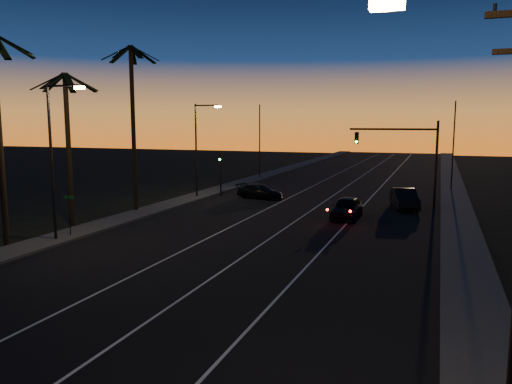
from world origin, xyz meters
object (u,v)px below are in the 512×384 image
at_px(lead_car, 347,208).
at_px(cross_car, 260,191).
at_px(signal_mast, 406,148).
at_px(right_car, 404,199).

bearing_deg(lead_car, cross_car, 143.12).
bearing_deg(signal_mast, cross_car, -178.11).
xyz_separation_m(signal_mast, lead_car, (-3.50, -7.22, -4.00)).
relative_size(lead_car, cross_car, 1.09).
height_order(signal_mast, cross_car, signal_mast).
bearing_deg(lead_car, right_car, 57.52).
bearing_deg(cross_car, lead_car, -36.88).
distance_m(lead_car, cross_car, 11.34).
bearing_deg(cross_car, right_car, -5.01).
xyz_separation_m(signal_mast, right_car, (0.12, -1.53, -3.97)).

